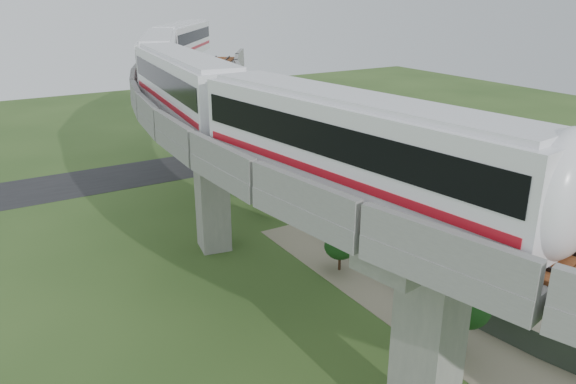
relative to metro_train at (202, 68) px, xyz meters
name	(u,v)px	position (x,y,z in m)	size (l,w,h in m)	color
ground	(276,319)	(-1.88, -13.43, -12.31)	(160.00, 160.00, 0.00)	#2E4B1E
dirt_lot	(477,272)	(12.12, -15.43, -12.29)	(18.00, 26.00, 0.04)	gray
asphalt_road	(125,176)	(-1.88, 16.57, -12.29)	(60.00, 8.00, 0.03)	#232326
viaduct	(337,154)	(1.96, -13.43, -3.26)	(19.58, 73.98, 11.40)	#99968E
metro_train	(202,68)	(0.00, 0.00, 0.00)	(18.68, 59.70, 3.64)	white
fence	(408,266)	(7.87, -13.43, -11.56)	(3.87, 38.73, 1.50)	#2D382D
tree_0	(264,158)	(9.14, 7.80, -9.92)	(2.86, 2.86, 3.60)	#382314
tree_1	(273,182)	(6.03, 0.72, -9.67)	(3.14, 3.14, 3.98)	#382314
tree_2	(340,246)	(4.61, -10.50, -10.56)	(2.07, 2.07, 2.63)	#382314
tree_3	(466,307)	(4.91, -20.70, -9.86)	(2.54, 2.54, 3.54)	#382314
car_dark	(390,220)	(12.06, -6.90, -11.64)	(1.77, 4.35, 1.26)	black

